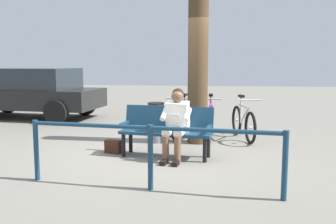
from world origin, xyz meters
The scene contains 11 objects.
ground_plane centered at (0.00, 0.00, 0.00)m, with size 40.00×40.00×0.00m, color slate.
bench centered at (-0.26, -0.09, 0.51)m, with size 1.65×0.70×0.87m.
person_reading centered at (-0.44, 0.10, 0.66)m, with size 0.53×0.80×1.20m.
handbag centered at (0.73, -0.15, 0.12)m, with size 0.30×0.14×0.24m, color #3F1E14.
tree_trunk centered at (-0.73, -1.25, 1.67)m, with size 0.41×0.41×3.34m, color #4C3823.
litter_bin centered at (0.12, -1.18, 0.41)m, with size 0.34×0.34×0.82m.
bicycle_green centered at (-1.68, -1.76, 0.36)m, with size 0.54×1.65×0.94m.
bicycle_black centered at (-0.98, -1.93, 0.36)m, with size 0.48×1.68×0.94m.
bicycle_blue centered at (-0.36, -1.91, 0.36)m, with size 0.49×1.66×0.94m.
railing_fence centered at (-0.29, 1.67, 0.60)m, with size 3.36×0.42×0.85m.
parked_car centered at (4.34, -4.03, 0.77)m, with size 4.33×2.28×1.47m.
Camera 1 is at (-1.13, 6.23, 1.63)m, focal length 39.55 mm.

